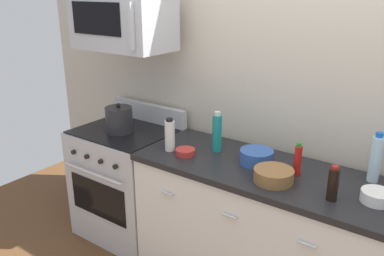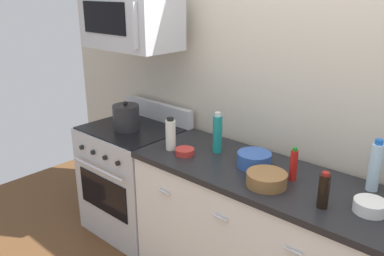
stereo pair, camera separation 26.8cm
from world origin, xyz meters
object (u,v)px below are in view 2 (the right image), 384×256
at_px(bottle_vinegar_white, 171,134).
at_px(stockpot, 126,117).
at_px(bowl_wooden_salad, 267,179).
at_px(bottle_sparkling_teal, 217,133).
at_px(bottle_hot_sauce_red, 294,165).
at_px(bottle_soy_sauce_dark, 324,191).
at_px(microwave, 131,21).
at_px(bowl_blue_mixing, 254,159).
at_px(range_oven, 135,178).
at_px(bowl_white_ceramic, 370,206).
at_px(bowl_red_small, 185,151).
at_px(bottle_water_clear, 375,166).

bearing_deg(bottle_vinegar_white, stockpot, 173.98).
relative_size(bowl_wooden_salad, stockpot, 1.00).
height_order(bottle_sparkling_teal, bowl_wooden_salad, bottle_sparkling_teal).
relative_size(bottle_hot_sauce_red, stockpot, 0.88).
bearing_deg(bottle_soy_sauce_dark, microwave, 173.48).
xyz_separation_m(microwave, bottle_sparkling_teal, (0.82, 0.02, -0.70)).
relative_size(microwave, bowl_blue_mixing, 3.47).
height_order(bottle_vinegar_white, stockpot, stockpot).
distance_m(microwave, bowl_blue_mixing, 1.38).
xyz_separation_m(range_oven, bowl_wooden_salad, (1.33, -0.13, 0.49)).
bearing_deg(bottle_sparkling_teal, range_oven, -175.20).
xyz_separation_m(microwave, bottle_hot_sauce_red, (1.41, -0.02, -0.73)).
relative_size(bottle_vinegar_white, bowl_wooden_salad, 1.00).
relative_size(bottle_sparkling_teal, bowl_white_ceramic, 1.73).
xyz_separation_m(bottle_sparkling_teal, bowl_blue_mixing, (0.32, -0.03, -0.09)).
bearing_deg(bowl_red_small, bottle_soy_sauce_dark, -1.84).
xyz_separation_m(bottle_hot_sauce_red, bowl_white_ceramic, (0.46, -0.06, -0.06)).
height_order(bottle_water_clear, bowl_red_small, bottle_water_clear).
height_order(range_oven, stockpot, stockpot).
distance_m(bottle_soy_sauce_dark, bottle_vinegar_white, 1.13).
relative_size(bowl_red_small, stockpot, 0.57).
bearing_deg(bowl_blue_mixing, bottle_sparkling_teal, 174.43).
bearing_deg(bottle_vinegar_white, bowl_blue_mixing, 14.16).
relative_size(bottle_soy_sauce_dark, bowl_red_small, 1.49).
height_order(bowl_red_small, bowl_white_ceramic, bowl_white_ceramic).
bearing_deg(stockpot, bowl_wooden_salad, -3.36).
bearing_deg(bowl_white_ceramic, range_oven, 179.00).
relative_size(bottle_soy_sauce_dark, bottle_sparkling_teal, 0.70).
distance_m(bottle_soy_sauce_dark, bottle_hot_sauce_red, 0.32).
bearing_deg(bowl_red_small, bowl_white_ceramic, 3.95).
relative_size(bottle_soy_sauce_dark, bowl_wooden_salad, 0.85).
bearing_deg(bottle_water_clear, stockpot, -171.52).
relative_size(bottle_sparkling_teal, stockpot, 1.22).
bearing_deg(stockpot, range_oven, 90.00).
bearing_deg(bowl_blue_mixing, range_oven, -178.12).
bearing_deg(bottle_soy_sauce_dark, bottle_vinegar_white, 178.19).
xyz_separation_m(microwave, bowl_wooden_salad, (1.33, -0.18, -0.79)).
distance_m(range_oven, bottle_hot_sauce_red, 1.52).
bearing_deg(bowl_white_ceramic, stockpot, -179.37).
bearing_deg(bottle_soy_sauce_dark, bowl_blue_mixing, 161.10).
relative_size(range_oven, bottle_vinegar_white, 4.61).
distance_m(bowl_wooden_salad, stockpot, 1.34).
relative_size(range_oven, bowl_blue_mixing, 4.98).
relative_size(bottle_water_clear, bowl_wooden_salad, 1.29).
bearing_deg(bowl_wooden_salad, bottle_sparkling_teal, 158.80).
distance_m(bottle_soy_sauce_dark, bottle_sparkling_teal, 0.89).
xyz_separation_m(range_oven, bottle_hot_sauce_red, (1.41, 0.03, 0.55)).
xyz_separation_m(range_oven, bottle_sparkling_teal, (0.82, 0.07, 0.59)).
xyz_separation_m(microwave, bottle_water_clear, (1.80, 0.17, -0.69)).
height_order(bottle_soy_sauce_dark, bottle_hot_sauce_red, bottle_hot_sauce_red).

